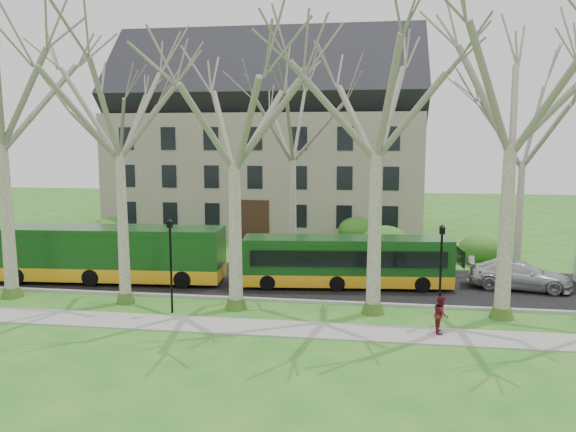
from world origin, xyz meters
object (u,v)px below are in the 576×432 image
object	(u,v)px
sedan	(519,275)
pedestrian_b	(441,314)
bus_lead	(110,253)
bus_follow	(347,261)

from	to	relation	value
sedan	pedestrian_b	distance (m)	9.12
bus_lead	pedestrian_b	size ratio (longest dim) A/B	8.20
sedan	bus_follow	bearing A→B (deg)	105.46
sedan	pedestrian_b	world-z (taller)	pedestrian_b
pedestrian_b	sedan	bearing A→B (deg)	-29.57
bus_lead	bus_follow	world-z (taller)	bus_lead
pedestrian_b	bus_lead	bearing A→B (deg)	74.09
bus_lead	bus_follow	bearing A→B (deg)	-0.34
bus_lead	sedan	bearing A→B (deg)	0.41
bus_lead	pedestrian_b	bearing A→B (deg)	-22.99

